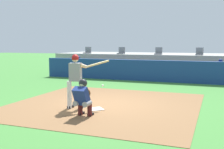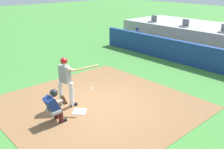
# 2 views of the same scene
# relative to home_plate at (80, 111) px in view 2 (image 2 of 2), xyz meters

# --- Properties ---
(ground_plane) EXTENTS (80.00, 80.00, 0.00)m
(ground_plane) POSITION_rel_home_plate_xyz_m (0.00, 0.80, -0.02)
(ground_plane) COLOR #428438
(dirt_infield) EXTENTS (6.40, 6.40, 0.01)m
(dirt_infield) POSITION_rel_home_plate_xyz_m (0.00, 0.80, -0.02)
(dirt_infield) COLOR olive
(dirt_infield) RESTS_ON ground
(home_plate) EXTENTS (0.62, 0.62, 0.02)m
(home_plate) POSITION_rel_home_plate_xyz_m (0.00, 0.00, 0.00)
(home_plate) COLOR white
(home_plate) RESTS_ON dirt_infield
(batter_at_plate) EXTENTS (1.15, 1.00, 1.80)m
(batter_at_plate) POSITION_rel_home_plate_xyz_m (-0.68, -0.04, 1.01)
(batter_at_plate) COLOR silver
(batter_at_plate) RESTS_ON ground
(catcher_crouched) EXTENTS (0.49, 1.82, 1.13)m
(catcher_crouched) POSITION_rel_home_plate_xyz_m (0.00, -0.91, 0.58)
(catcher_crouched) COLOR gray
(catcher_crouched) RESTS_ON ground
(dugout_wall) EXTENTS (13.00, 0.30, 1.20)m
(dugout_wall) POSITION_rel_home_plate_xyz_m (0.00, 7.30, 0.58)
(dugout_wall) COLOR navy
(dugout_wall) RESTS_ON ground
(dugout_bench) EXTENTS (11.80, 0.44, 0.45)m
(dugout_bench) POSITION_rel_home_plate_xyz_m (0.00, 8.30, 0.20)
(dugout_bench) COLOR olive
(dugout_bench) RESTS_ON ground
(dugout_player_0) EXTENTS (0.49, 0.70, 1.30)m
(dugout_player_0) POSITION_rel_home_plate_xyz_m (-4.94, 8.14, 0.65)
(dugout_player_0) COLOR #939399
(dugout_player_0) RESTS_ON ground
(stadium_seat_0) EXTENTS (0.46, 0.46, 0.48)m
(stadium_seat_0) POSITION_rel_home_plate_xyz_m (-5.20, 10.18, 1.51)
(stadium_seat_0) COLOR slate
(stadium_seat_0) RESTS_ON stands_platform
(stadium_seat_1) EXTENTS (0.46, 0.46, 0.48)m
(stadium_seat_1) POSITION_rel_home_plate_xyz_m (-2.60, 10.18, 1.51)
(stadium_seat_1) COLOR slate
(stadium_seat_1) RESTS_ON stands_platform
(stadium_seat_2) EXTENTS (0.46, 0.46, 0.48)m
(stadium_seat_2) POSITION_rel_home_plate_xyz_m (0.00, 10.18, 1.51)
(stadium_seat_2) COLOR slate
(stadium_seat_2) RESTS_ON stands_platform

